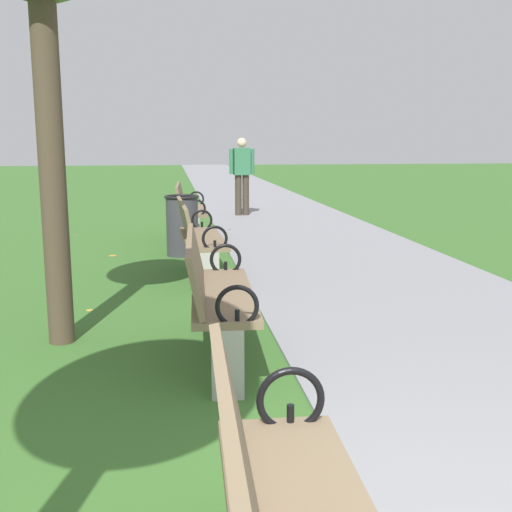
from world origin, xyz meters
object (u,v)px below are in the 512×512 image
(pedestrian_walking, at_px, (242,172))
(trash_bin, at_px, (182,225))
(park_bench_2, at_px, (215,293))
(park_bench_3, at_px, (198,238))
(park_bench_4, at_px, (190,210))

(pedestrian_walking, distance_m, trash_bin, 4.71)
(park_bench_2, relative_size, park_bench_3, 1.00)
(pedestrian_walking, bearing_deg, trash_bin, -106.87)
(park_bench_3, distance_m, pedestrian_walking, 6.16)
(park_bench_3, height_order, trash_bin, park_bench_3)
(park_bench_2, height_order, park_bench_3, same)
(park_bench_3, height_order, park_bench_4, same)
(park_bench_3, relative_size, trash_bin, 1.92)
(park_bench_2, xyz_separation_m, park_bench_3, (-0.00, 2.67, 0.00))
(park_bench_2, xyz_separation_m, trash_bin, (-0.15, 4.21, -0.06))
(park_bench_4, relative_size, trash_bin, 1.93)
(park_bench_3, height_order, pedestrian_walking, pedestrian_walking)
(park_bench_3, bearing_deg, trash_bin, 95.44)
(park_bench_2, xyz_separation_m, pedestrian_walking, (1.21, 8.69, 0.44))
(pedestrian_walking, height_order, trash_bin, pedestrian_walking)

